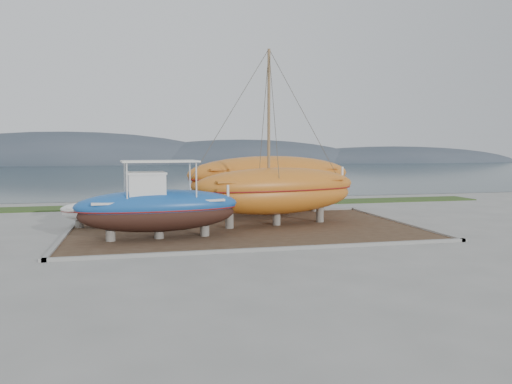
{
  "coord_description": "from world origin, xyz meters",
  "views": [
    {
      "loc": [
        -5.5,
        -22.2,
        4.33
      ],
      "look_at": [
        0.65,
        4.0,
        1.97
      ],
      "focal_mm": 35.0,
      "sensor_mm": 36.0,
      "label": 1
    }
  ],
  "objects": [
    {
      "name": "ground",
      "position": [
        0.0,
        0.0,
        0.0
      ],
      "size": [
        140.0,
        140.0,
        0.0
      ],
      "primitive_type": "plane",
      "color": "gray",
      "rests_on": "ground"
    },
    {
      "name": "orange_bare_hull",
      "position": [
        2.89,
        9.27,
        1.89
      ],
      "size": [
        11.54,
        4.81,
        3.67
      ],
      "primitive_type": null,
      "rotation": [
        0.0,
        0.0,
        0.13
      ],
      "color": "#C0681D",
      "rests_on": "dirt_patch"
    },
    {
      "name": "curb_frame",
      "position": [
        0.0,
        4.0,
        0.07
      ],
      "size": [
        18.6,
        12.6,
        0.15
      ],
      "primitive_type": null,
      "color": "gray",
      "rests_on": "ground"
    },
    {
      "name": "blue_caique",
      "position": [
        -4.64,
        1.67,
        1.91
      ],
      "size": [
        7.85,
        3.02,
        3.7
      ],
      "primitive_type": null,
      "rotation": [
        0.0,
        0.0,
        0.08
      ],
      "color": "#1A53A4",
      "rests_on": "dirt_patch"
    },
    {
      "name": "mountain_ridge",
      "position": [
        0.0,
        125.0,
        0.0
      ],
      "size": [
        200.0,
        36.0,
        20.0
      ],
      "primitive_type": null,
      "color": "#333D49",
      "rests_on": "ground"
    },
    {
      "name": "white_dinghy",
      "position": [
        -7.37,
        5.91,
        0.76
      ],
      "size": [
        4.73,
        2.04,
        1.39
      ],
      "primitive_type": null,
      "rotation": [
        0.0,
        0.0,
        -0.07
      ],
      "color": "white",
      "rests_on": "dirt_patch"
    },
    {
      "name": "dirt_patch",
      "position": [
        0.0,
        4.0,
        0.03
      ],
      "size": [
        18.0,
        12.0,
        0.06
      ],
      "primitive_type": "cube",
      "color": "#422D1E",
      "rests_on": "ground"
    },
    {
      "name": "sea",
      "position": [
        0.0,
        70.0,
        0.0
      ],
      "size": [
        260.0,
        100.0,
        0.04
      ],
      "primitive_type": null,
      "color": "#182C31",
      "rests_on": "ground"
    },
    {
      "name": "orange_sailboat",
      "position": [
        1.93,
        4.42,
        4.87
      ],
      "size": [
        10.14,
        4.69,
        9.62
      ],
      "primitive_type": null,
      "rotation": [
        0.0,
        0.0,
        0.19
      ],
      "color": "#C0681D",
      "rests_on": "dirt_patch"
    },
    {
      "name": "grass_strip",
      "position": [
        0.0,
        15.5,
        0.04
      ],
      "size": [
        44.0,
        3.0,
        0.08
      ],
      "primitive_type": "cube",
      "color": "#284219",
      "rests_on": "ground"
    }
  ]
}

